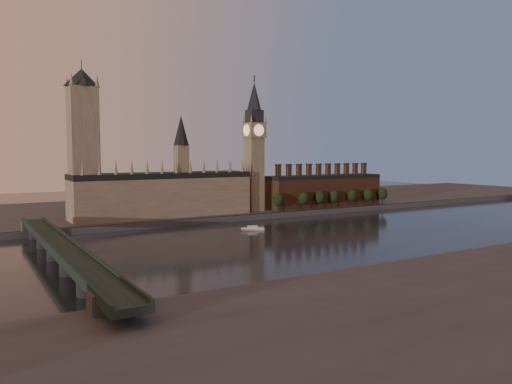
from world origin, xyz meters
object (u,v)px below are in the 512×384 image
river_boat (253,228)px  victoria_tower (83,140)px  big_ben (254,145)px  westminster_bridge (63,252)px

river_boat → victoria_tower: bearing=160.5°
big_ben → river_boat: size_ratio=6.92×
big_ben → westminster_bridge: size_ratio=0.54×
river_boat → big_ben: bearing=75.8°
victoria_tower → river_boat: victoria_tower is taller
victoria_tower → river_boat: (90.93, -68.48, -57.95)m
big_ben → westminster_bridge: bearing=-145.7°
victoria_tower → big_ben: (130.00, -5.00, -2.26)m
victoria_tower → big_ben: size_ratio=1.01×
victoria_tower → big_ben: 130.12m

